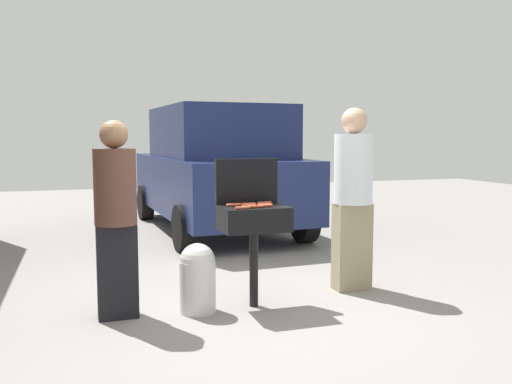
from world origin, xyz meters
TOP-DOWN VIEW (x-y plane):
  - ground_plane at (0.00, 0.00)m, footprint 24.00×24.00m
  - bbq_grill at (0.18, -0.00)m, footprint 0.60×0.44m
  - grill_lid_open at (0.18, 0.22)m, footprint 0.60×0.05m
  - hot_dog_0 at (0.01, 0.07)m, footprint 0.13×0.03m
  - hot_dog_1 at (0.32, 0.10)m, footprint 0.13×0.03m
  - hot_dog_2 at (0.14, 0.07)m, footprint 0.13×0.04m
  - hot_dog_3 at (0.27, -0.06)m, footprint 0.13×0.04m
  - hot_dog_4 at (0.27, -0.00)m, footprint 0.13×0.03m
  - hot_dog_5 at (0.15, -0.13)m, footprint 0.13×0.03m
  - hot_dog_6 at (0.02, -0.16)m, footprint 0.13×0.03m
  - hot_dog_7 at (0.11, -0.06)m, footprint 0.13×0.04m
  - hot_dog_8 at (0.00, 0.04)m, footprint 0.13×0.03m
  - hot_dog_9 at (0.26, -0.09)m, footprint 0.13×0.03m
  - hot_dog_10 at (0.15, 0.04)m, footprint 0.13×0.04m
  - propane_tank at (-0.35, -0.01)m, footprint 0.32×0.32m
  - person_left at (-1.03, 0.06)m, footprint 0.35×0.35m
  - person_right at (1.30, 0.22)m, footprint 0.39×0.39m
  - parked_minivan at (0.84, 4.07)m, footprint 2.22×4.49m

SIDE VIEW (x-z plane):
  - ground_plane at x=0.00m, z-range 0.00..0.00m
  - propane_tank at x=-0.35m, z-range 0.01..0.63m
  - bbq_grill at x=0.18m, z-range 0.32..1.24m
  - person_left at x=-1.03m, z-range 0.07..1.76m
  - hot_dog_0 at x=0.01m, z-range 0.93..0.95m
  - hot_dog_1 at x=0.32m, z-range 0.93..0.95m
  - hot_dog_2 at x=0.14m, z-range 0.93..0.95m
  - hot_dog_3 at x=0.27m, z-range 0.93..0.95m
  - hot_dog_4 at x=0.27m, z-range 0.93..0.95m
  - hot_dog_5 at x=0.15m, z-range 0.93..0.95m
  - hot_dog_6 at x=0.02m, z-range 0.93..0.95m
  - hot_dog_7 at x=0.11m, z-range 0.93..0.95m
  - hot_dog_8 at x=0.00m, z-range 0.93..0.95m
  - hot_dog_9 at x=0.26m, z-range 0.93..0.95m
  - hot_dog_10 at x=0.15m, z-range 0.93..0.95m
  - person_right at x=1.30m, z-range 0.08..1.91m
  - parked_minivan at x=0.84m, z-range 0.02..2.04m
  - grill_lid_open at x=0.18m, z-range 0.93..1.35m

